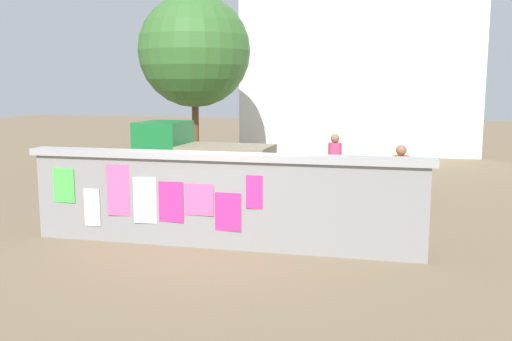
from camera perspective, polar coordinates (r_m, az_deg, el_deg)
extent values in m
plane|color=#7A664C|center=(17.79, 4.01, -0.60)|extent=(60.00, 60.00, 0.00)
cube|color=gray|center=(9.97, -3.56, -3.36)|extent=(7.01, 0.30, 1.56)
cube|color=#A2A2A2|center=(9.83, -3.60, 1.43)|extent=(7.21, 0.42, 0.12)
cube|color=#4CD84C|center=(11.02, -18.74, -1.43)|extent=(0.44, 0.02, 0.63)
cube|color=silver|center=(10.80, -16.12, -3.59)|extent=(0.32, 0.02, 0.69)
cube|color=#F9599E|center=(10.49, -13.65, -1.93)|extent=(0.44, 0.03, 0.93)
cube|color=silver|center=(10.30, -11.10, -2.95)|extent=(0.43, 0.03, 0.83)
cube|color=#F42D8C|center=(10.10, -8.53, -3.13)|extent=(0.47, 0.02, 0.72)
cube|color=#F9599E|center=(9.91, -5.74, -2.92)|extent=(0.53, 0.02, 0.56)
cube|color=#F42D8C|center=(9.79, -2.84, -4.17)|extent=(0.47, 0.03, 0.67)
cube|color=#F42D8C|center=(9.60, -0.17, -2.18)|extent=(0.29, 0.03, 0.57)
cylinder|color=black|center=(15.31, -10.52, -0.90)|extent=(0.71, 0.23, 0.70)
cylinder|color=black|center=(16.47, -8.53, -0.18)|extent=(0.71, 0.23, 0.70)
cylinder|color=black|center=(14.39, -1.55, -1.37)|extent=(0.71, 0.23, 0.70)
cylinder|color=black|center=(15.62, -0.14, -0.57)|extent=(0.71, 0.23, 0.70)
cube|color=#197233|center=(15.74, -9.23, 2.15)|extent=(1.26, 1.55, 1.50)
cube|color=gray|center=(15.12, -3.00, 0.83)|extent=(2.46, 1.59, 0.90)
cylinder|color=black|center=(12.27, -0.68, -3.36)|extent=(0.61, 0.16, 0.60)
cylinder|color=black|center=(11.90, 5.24, -3.77)|extent=(0.61, 0.18, 0.60)
cube|color=gold|center=(12.02, 2.24, -2.26)|extent=(1.02, 0.34, 0.32)
cube|color=black|center=(11.93, 3.17, -1.47)|extent=(0.58, 0.27, 0.10)
cube|color=#262626|center=(12.14, -0.24, -0.85)|extent=(0.09, 0.56, 0.03)
cylinder|color=black|center=(14.89, 15.33, -1.41)|extent=(0.66, 0.11, 0.66)
cylinder|color=black|center=(15.01, 11.34, -1.20)|extent=(0.66, 0.11, 0.66)
cube|color=#197233|center=(14.91, 13.35, -0.62)|extent=(0.95, 0.15, 0.06)
cylinder|color=#197233|center=(14.89, 12.81, 0.24)|extent=(0.03, 0.03, 0.40)
cube|color=black|center=(14.87, 12.83, 1.00)|extent=(0.21, 0.10, 0.05)
cube|color=black|center=(14.81, 15.23, 0.69)|extent=(0.09, 0.44, 0.03)
cylinder|color=#338CBF|center=(12.26, 14.58, -3.18)|extent=(0.12, 0.12, 0.80)
cylinder|color=#338CBF|center=(12.21, 13.77, -3.19)|extent=(0.12, 0.12, 0.80)
cylinder|color=#BF6626|center=(12.11, 14.30, 0.06)|extent=(0.42, 0.42, 0.60)
sphere|color=#8C664C|center=(12.06, 14.37, 1.98)|extent=(0.22, 0.22, 0.22)
cylinder|color=#BF6626|center=(14.56, 7.57, -1.12)|extent=(0.12, 0.12, 0.80)
cylinder|color=#BF6626|center=(14.45, 8.14, -1.21)|extent=(0.12, 0.12, 0.80)
cylinder|color=#D83F72|center=(14.41, 7.91, 1.58)|extent=(0.47, 0.47, 0.60)
sphere|color=#8C664C|center=(14.36, 7.95, 3.20)|extent=(0.22, 0.22, 0.22)
cylinder|color=brown|center=(20.17, -6.08, 4.24)|extent=(0.24, 0.24, 2.64)
sphere|color=#376B2D|center=(20.14, -6.21, 11.84)|extent=(3.87, 3.87, 3.87)
cube|color=white|center=(25.62, 10.48, 11.86)|extent=(9.63, 5.05, 8.70)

